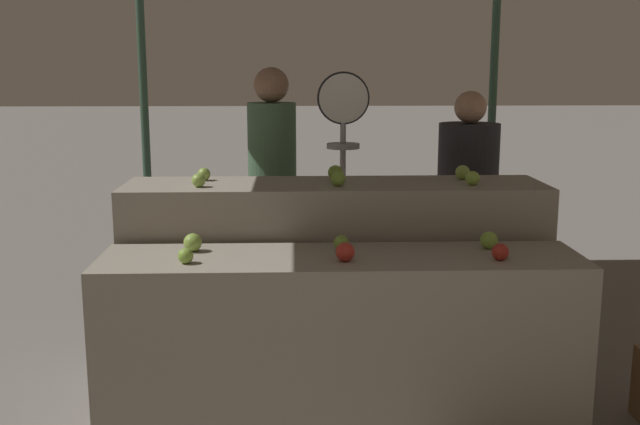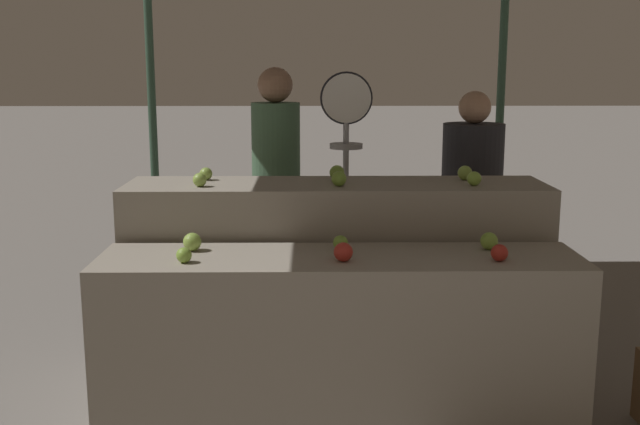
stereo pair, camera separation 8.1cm
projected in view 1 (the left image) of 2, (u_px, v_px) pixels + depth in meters
ground_plane at (341, 421)px, 3.67m from camera, size 60.00×60.00×0.00m
display_counter_front at (341, 340)px, 3.59m from camera, size 2.27×0.55×0.84m
display_counter_back at (334, 280)px, 4.15m from camera, size 2.27×0.55×1.09m
apple_front_0 at (186, 256)px, 3.37m from camera, size 0.07×0.07×0.07m
apple_front_1 at (345, 252)px, 3.40m from camera, size 0.09×0.09×0.09m
apple_front_2 at (500, 252)px, 3.42m from camera, size 0.08×0.08×0.08m
apple_front_3 at (193, 242)px, 3.59m from camera, size 0.09×0.09×0.09m
apple_front_4 at (341, 243)px, 3.61m from camera, size 0.07×0.07×0.07m
apple_front_5 at (489, 240)px, 3.64m from camera, size 0.09×0.09×0.09m
apple_back_0 at (199, 180)px, 3.90m from camera, size 0.07×0.07×0.07m
apple_back_1 at (338, 179)px, 3.93m from camera, size 0.08×0.08×0.08m
apple_back_2 at (473, 178)px, 3.97m from camera, size 0.08×0.08×0.08m
apple_back_3 at (204, 174)px, 4.13m from camera, size 0.07×0.07×0.07m
apple_back_4 at (335, 173)px, 4.15m from camera, size 0.08×0.08×0.08m
apple_back_5 at (463, 172)px, 4.16m from camera, size 0.08×0.08×0.08m
produce_scale at (343, 145)px, 4.53m from camera, size 0.32×0.20×1.68m
person_vendor_at_scale at (272, 177)px, 4.87m from camera, size 0.34×0.34×1.71m
person_customer_left at (467, 196)px, 4.85m from camera, size 0.51×0.51×1.56m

